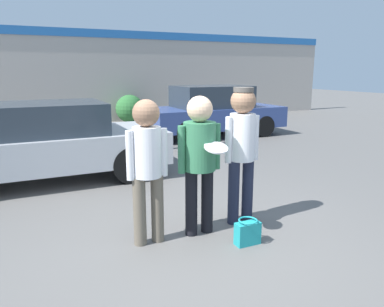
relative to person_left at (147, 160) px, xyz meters
name	(u,v)px	position (x,y,z in m)	size (l,w,h in m)	color
ground_plane	(201,237)	(0.62, -0.15, -1.02)	(56.00, 56.00, 0.00)	#5B5956
storefront_building	(68,76)	(0.62, 11.06, 0.78)	(24.00, 0.22, 3.54)	#B2A89E
person_left	(147,160)	(0.00, 0.00, 0.00)	(0.49, 0.32, 1.71)	#665B4C
person_middle_with_frisbee	(200,152)	(0.66, -0.02, 0.03)	(0.57, 0.61, 1.73)	black
person_right	(242,142)	(1.32, 0.07, 0.09)	(0.50, 0.33, 1.81)	#1E2338
parked_car_near	(46,141)	(-0.85, 3.31, -0.28)	(4.25, 1.89, 1.45)	#B7BABF
parked_car_far	(213,111)	(4.26, 6.26, -0.25)	(4.27, 1.86, 1.56)	#334784
shrub	(130,109)	(2.76, 10.33, -0.47)	(1.09, 1.09, 1.09)	#2D6B33
handbag	(248,232)	(1.04, -0.54, -0.87)	(0.30, 0.23, 0.31)	teal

